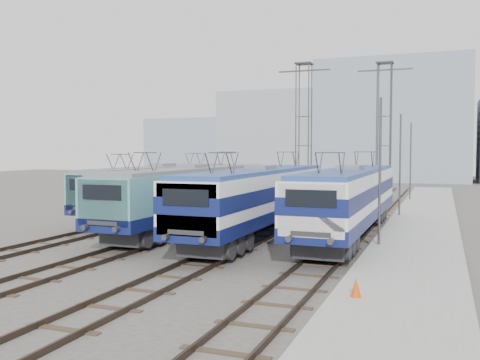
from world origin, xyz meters
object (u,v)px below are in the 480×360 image
Objects in this scene: catenary_tower_west at (304,127)px; catenary_tower_east at (384,126)px; mast_mid at (400,167)px; mast_front at (380,175)px; locomotive_center_right at (260,195)px; safety_cone at (356,287)px; locomotive_center_left at (191,192)px; locomotive_far_left at (161,186)px; mast_rear at (411,163)px; locomotive_far_right at (349,195)px.

catenary_tower_west and catenary_tower_east have the same top height.
catenary_tower_west reaches higher than mast_mid.
catenary_tower_east is 1.71× the size of mast_front.
locomotive_center_right is 30.32× the size of safety_cone.
locomotive_center_left is 2.52× the size of mast_front.
locomotive_far_left is 6.36m from locomotive_center_left.
locomotive_center_right is at bearing 121.54° from safety_cone.
locomotive_center_left is at bearing 167.30° from locomotive_center_right.
locomotive_center_right is 12.18m from mast_mid.
locomotive_center_right reaches higher than safety_cone.
mast_mid is (8.60, -8.00, -3.14)m from catenary_tower_west.
catenary_tower_west is (-2.25, 18.32, 4.38)m from locomotive_center_right.
mast_mid reaches higher than locomotive_center_right.
locomotive_center_left is 16.48m from safety_cone.
mast_rear is (15.35, 16.82, 1.35)m from locomotive_far_left.
locomotive_center_left is at bearing -97.41° from catenary_tower_west.
locomotive_center_left is 23.95m from mast_rear.
catenary_tower_east is (4.25, 20.32, 4.38)m from locomotive_center_right.
mast_front is 1.00× the size of mast_rear.
locomotive_far_right is 1.48× the size of catenary_tower_west.
catenary_tower_east reaches higher than safety_cone.
locomotive_center_right is 18.97m from catenary_tower_west.
locomotive_center_left is at bearing -139.37° from mast_mid.
safety_cone is at bearing -46.84° from locomotive_center_left.
mast_front is 11.99× the size of safety_cone.
catenary_tower_east is at bearing -136.40° from mast_rear.
locomotive_far_right is 2.53× the size of mast_front.
mast_front is at bearing -90.00° from mast_mid.
catenary_tower_east is 22.32m from mast_front.
mast_mid is (6.35, 10.32, 1.24)m from locomotive_center_right.
locomotive_far_left is 10.55m from locomotive_center_right.
locomotive_center_right is at bearing -121.59° from mast_mid.
locomotive_far_left is 0.97× the size of locomotive_center_right.
catenary_tower_east reaches higher than locomotive_center_left.
locomotive_center_left is 11.25m from mast_front.
locomotive_far_right is at bearing 1.93° from locomotive_center_left.
mast_front is 12.00m from mast_mid.
catenary_tower_west is 22.00m from mast_front.
safety_cone is (0.37, -21.28, -2.91)m from mast_mid.
catenary_tower_east is 1.71× the size of mast_mid.
mast_front is at bearing -58.28° from locomotive_far_right.
locomotive_far_left is 29.41× the size of safety_cone.
mast_mid is at bearing 40.63° from locomotive_center_left.
locomotive_center_right is 12.96m from safety_cone.
locomotive_far_right is 21.12m from mast_rear.
locomotive_far_left is 15.17m from catenary_tower_west.
locomotive_center_right is 2.53× the size of mast_rear.
catenary_tower_east reaches higher than locomotive_far_right.
locomotive_far_left is at bearing -117.78° from catenary_tower_west.
mast_mid and mast_rear have the same top height.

